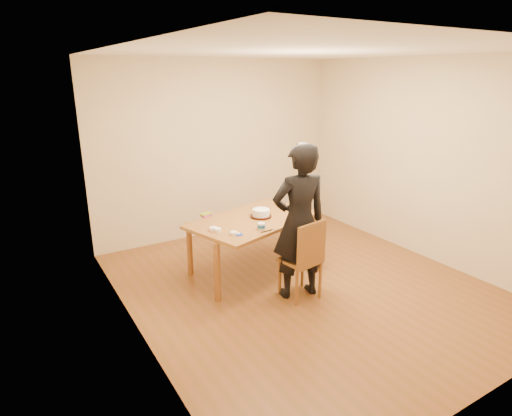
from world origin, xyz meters
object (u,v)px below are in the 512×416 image
dining_table (254,220)px  person (299,222)px  dining_chair (300,260)px  cake_plate (261,216)px  cake (261,213)px

dining_table → person: person is taller
dining_chair → cake_plate: size_ratio=1.43×
cake_plate → person: (0.04, -0.74, 0.13)m
dining_table → dining_chair: size_ratio=4.10×
person → dining_table: bearing=-68.4°
cake_plate → person: size_ratio=0.15×
dining_table → cake_plate: cake_plate is taller
dining_chair → cake: 0.86m
dining_chair → person: (0.00, 0.05, 0.44)m
cake → person: 0.74m
dining_table → dining_chair: dining_table is taller
cake_plate → cake: cake is taller
cake → dining_chair: bearing=-86.7°
cake_plate → dining_chair: bearing=-86.7°
dining_table → cake_plate: bearing=-13.8°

